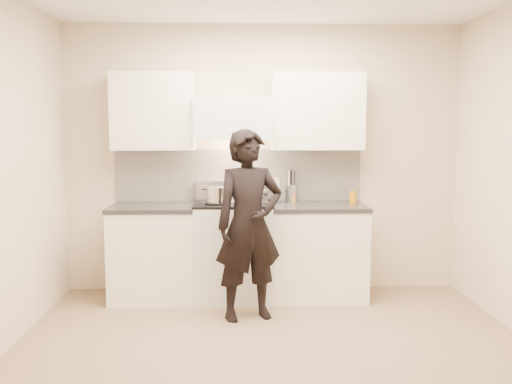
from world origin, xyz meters
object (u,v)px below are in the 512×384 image
at_px(stove, 234,250).
at_px(person, 249,225).
at_px(utensil_crock, 291,192).
at_px(counter_right, 318,251).
at_px(wok, 254,189).

xyz_separation_m(stove, person, (0.14, -0.63, 0.35)).
height_order(utensil_crock, person, person).
bearing_deg(counter_right, person, -137.89).
bearing_deg(stove, counter_right, 0.00).
xyz_separation_m(utensil_crock, person, (-0.45, -0.87, -0.19)).
bearing_deg(wok, counter_right, -12.91).
height_order(wok, person, person).
relative_size(counter_right, wok, 2.04).
height_order(stove, person, person).
distance_m(stove, wok, 0.63).
xyz_separation_m(counter_right, wok, (-0.63, 0.14, 0.60)).
height_order(counter_right, utensil_crock, utensil_crock).
bearing_deg(counter_right, stove, -180.00).
bearing_deg(wok, utensil_crock, 14.62).
bearing_deg(person, counter_right, 24.17).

